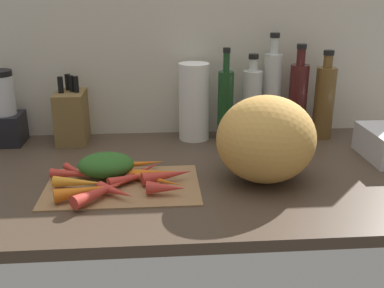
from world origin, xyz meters
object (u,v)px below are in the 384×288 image
at_px(bottle_3, 298,99).
at_px(bottle_2, 272,93).
at_px(carrot_9, 88,191).
at_px(winter_squash, 266,139).
at_px(cutting_board, 123,185).
at_px(carrot_2, 156,180).
at_px(carrot_11, 141,171).
at_px(carrot_1, 166,188).
at_px(carrot_0, 138,164).
at_px(carrot_7, 133,177).
at_px(carrot_6, 156,173).
at_px(bottle_4, 324,101).
at_px(carrot_4, 116,191).
at_px(bottle_0, 225,104).
at_px(blender_appliance, 3,113).
at_px(paper_towel_roll, 194,102).
at_px(carrot_12, 102,191).
at_px(knife_block, 72,115).
at_px(carrot_5, 80,182).
at_px(bottle_1, 252,103).
at_px(carrot_3, 77,174).
at_px(carrot_10, 78,172).
at_px(carrot_8, 168,175).

bearing_deg(bottle_3, bottle_2, 161.75).
distance_m(carrot_9, winter_squash, 0.49).
height_order(cutting_board, carrot_2, carrot_2).
bearing_deg(carrot_11, carrot_1, -62.14).
bearing_deg(carrot_0, carrot_7, -96.48).
bearing_deg(carrot_6, bottle_4, 29.51).
distance_m(carrot_4, bottle_0, 0.57).
height_order(carrot_1, carrot_4, carrot_1).
bearing_deg(carrot_11, carrot_0, 100.65).
xyz_separation_m(carrot_1, carrot_4, (-0.13, -0.00, -0.00)).
bearing_deg(blender_appliance, carrot_7, -40.10).
xyz_separation_m(carrot_6, blender_appliance, (-0.51, 0.35, 0.09)).
height_order(carrot_1, bottle_4, bottle_4).
xyz_separation_m(carrot_4, bottle_3, (0.60, 0.46, 0.12)).
bearing_deg(bottle_3, paper_towel_roll, 179.20).
bearing_deg(carrot_12, winter_squash, 12.36).
bearing_deg(cutting_board, carrot_4, -98.22).
xyz_separation_m(carrot_2, carrot_9, (-0.17, -0.07, 0.01)).
distance_m(carrot_7, knife_block, 0.46).
height_order(carrot_5, bottle_1, bottle_1).
distance_m(cutting_board, carrot_1, 0.14).
bearing_deg(carrot_3, knife_block, 100.88).
bearing_deg(blender_appliance, carrot_12, -51.13).
distance_m(carrot_10, winter_squash, 0.54).
relative_size(carrot_2, carrot_5, 1.18).
bearing_deg(carrot_6, carrot_1, -76.40).
xyz_separation_m(carrot_9, carrot_10, (-0.05, 0.14, -0.01)).
bearing_deg(bottle_4, bottle_0, -178.70).
bearing_deg(paper_towel_roll, carrot_4, -116.86).
bearing_deg(carrot_0, cutting_board, -109.73).
relative_size(blender_appliance, bottle_1, 0.85).
distance_m(carrot_0, knife_block, 0.38).
bearing_deg(bottle_4, carrot_8, -147.09).
distance_m(carrot_0, carrot_7, 0.10).
bearing_deg(carrot_2, carrot_0, 114.51).
xyz_separation_m(cutting_board, carrot_2, (0.09, -0.00, 0.02)).
bearing_deg(winter_squash, carrot_2, -175.81).
relative_size(carrot_3, carrot_12, 0.87).
distance_m(carrot_3, carrot_9, 0.13).
distance_m(carrot_7, carrot_11, 0.05).
distance_m(carrot_9, knife_block, 0.50).
bearing_deg(bottle_2, carrot_3, -149.67).
height_order(carrot_3, bottle_4, bottle_4).
distance_m(carrot_2, blender_appliance, 0.65).
bearing_deg(carrot_4, paper_towel_roll, 63.14).
relative_size(blender_appliance, bottle_0, 0.79).
bearing_deg(bottle_3, knife_block, 178.86).
relative_size(carrot_4, carrot_12, 0.65).
distance_m(paper_towel_roll, bottle_1, 0.20).
distance_m(carrot_0, carrot_12, 0.21).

